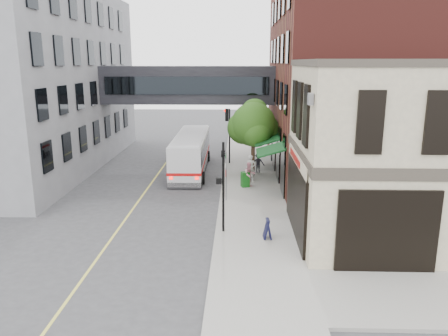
# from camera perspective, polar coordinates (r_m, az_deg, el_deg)

# --- Properties ---
(ground) EXTENTS (120.00, 120.00, 0.00)m
(ground) POSITION_cam_1_polar(r_m,az_deg,el_deg) (20.17, -1.44, -10.73)
(ground) COLOR #38383A
(ground) RESTS_ON ground
(sidewalk_main) EXTENTS (4.00, 60.00, 0.15)m
(sidewalk_main) POSITION_cam_1_polar(r_m,az_deg,el_deg) (33.39, 3.36, -0.64)
(sidewalk_main) COLOR gray
(sidewalk_main) RESTS_ON ground
(corner_building) EXTENTS (10.19, 8.12, 8.45)m
(corner_building) POSITION_cam_1_polar(r_m,az_deg,el_deg) (22.19, 22.63, 1.91)
(corner_building) COLOR tan
(corner_building) RESTS_ON ground
(brick_building) EXTENTS (13.76, 18.00, 14.00)m
(brick_building) POSITION_cam_1_polar(r_m,az_deg,el_deg) (34.52, 17.09, 10.88)
(brick_building) COLOR #57201B
(brick_building) RESTS_ON ground
(opposite_building) EXTENTS (14.00, 24.00, 14.00)m
(opposite_building) POSITION_cam_1_polar(r_m,az_deg,el_deg) (38.83, -26.37, 10.34)
(opposite_building) COLOR slate
(opposite_building) RESTS_ON ground
(skyway_bridge) EXTENTS (14.00, 3.18, 3.00)m
(skyway_bridge) POSITION_cam_1_polar(r_m,az_deg,el_deg) (36.61, -4.64, 10.79)
(skyway_bridge) COLOR black
(skyway_bridge) RESTS_ON ground
(traffic_signal_near) EXTENTS (0.44, 0.22, 4.60)m
(traffic_signal_near) POSITION_cam_1_polar(r_m,az_deg,el_deg) (21.04, -0.18, -1.05)
(traffic_signal_near) COLOR black
(traffic_signal_near) RESTS_ON sidewalk_main
(traffic_signal_far) EXTENTS (0.53, 0.28, 4.50)m
(traffic_signal_far) POSITION_cam_1_polar(r_m,az_deg,el_deg) (35.69, 0.51, 5.66)
(traffic_signal_far) COLOR black
(traffic_signal_far) RESTS_ON sidewalk_main
(street_sign_pole) EXTENTS (0.08, 0.75, 3.00)m
(street_sign_pole) POSITION_cam_1_polar(r_m,az_deg,el_deg) (26.14, 0.26, -0.48)
(street_sign_pole) COLOR gray
(street_sign_pole) RESTS_ON sidewalk_main
(street_tree) EXTENTS (3.80, 3.20, 5.60)m
(street_tree) POSITION_cam_1_polar(r_m,az_deg,el_deg) (31.88, 3.84, 5.70)
(street_tree) COLOR #382619
(street_tree) RESTS_ON sidewalk_main
(lane_marking) EXTENTS (0.12, 40.00, 0.01)m
(lane_marking) POSITION_cam_1_polar(r_m,az_deg,el_deg) (30.16, -9.88, -2.54)
(lane_marking) COLOR #D8CC4C
(lane_marking) RESTS_ON ground
(bus) EXTENTS (2.66, 10.51, 2.82)m
(bus) POSITION_cam_1_polar(r_m,az_deg,el_deg) (34.00, -4.34, 2.20)
(bus) COLOR silver
(bus) RESTS_ON ground
(pedestrian_a) EXTENTS (0.69, 0.46, 1.89)m
(pedestrian_a) POSITION_cam_1_polar(r_m,az_deg,el_deg) (30.52, 3.51, -0.05)
(pedestrian_a) COLOR beige
(pedestrian_a) RESTS_ON sidewalk_main
(pedestrian_b) EXTENTS (1.00, 0.90, 1.68)m
(pedestrian_b) POSITION_cam_1_polar(r_m,az_deg,el_deg) (29.25, 3.35, -0.87)
(pedestrian_b) COLOR pink
(pedestrian_b) RESTS_ON sidewalk_main
(pedestrian_c) EXTENTS (1.05, 0.72, 1.50)m
(pedestrian_c) POSITION_cam_1_polar(r_m,az_deg,el_deg) (33.13, 4.50, 0.69)
(pedestrian_c) COLOR black
(pedestrian_c) RESTS_ON sidewalk_main
(newspaper_box) EXTENTS (0.63, 0.59, 1.02)m
(newspaper_box) POSITION_cam_1_polar(r_m,az_deg,el_deg) (29.31, 2.78, -1.50)
(newspaper_box) COLOR #145917
(newspaper_box) RESTS_ON sidewalk_main
(sandwich_board) EXTENTS (0.38, 0.56, 0.96)m
(sandwich_board) POSITION_cam_1_polar(r_m,az_deg,el_deg) (21.01, 5.70, -7.90)
(sandwich_board) COLOR black
(sandwich_board) RESTS_ON sidewalk_main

